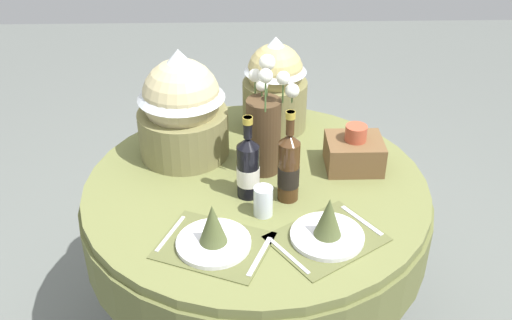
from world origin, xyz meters
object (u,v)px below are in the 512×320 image
Objects in this scene: wine_bottle_left at (289,167)px; tumbler_mid at (263,201)px; gift_tub_back_centre at (275,81)px; wine_bottle_centre at (248,167)px; place_setting_left at (213,234)px; dining_table at (256,216)px; woven_basket_side_right at (354,152)px; flower_vase at (264,128)px; gift_tub_back_left at (182,102)px; place_setting_right at (328,227)px.

tumbler_mid is (-0.09, -0.09, -0.08)m from wine_bottle_left.
wine_bottle_centre is at bearing -103.32° from gift_tub_back_centre.
gift_tub_back_centre is (0.23, 0.78, 0.17)m from place_setting_left.
gift_tub_back_centre is (0.09, 0.43, 0.37)m from dining_table.
woven_basket_side_right is at bearing 15.19° from dining_table.
flower_vase is at bearing 70.67° from dining_table.
place_setting_left is at bearing -112.37° from dining_table.
tumbler_mid is at bearing -140.80° from woven_basket_side_right.
dining_table is 0.57m from gift_tub_back_centre.
gift_tub_back_left reaches higher than place_setting_left.
place_setting_right is 0.48m from flower_vase.
gift_tub_back_left reaches higher than woven_basket_side_right.
woven_basket_side_right is (0.41, 0.18, -0.05)m from wine_bottle_centre.
dining_table is 3.74× the size of wine_bottle_left.
woven_basket_side_right reaches higher than dining_table.
place_setting_left is 0.91× the size of flower_vase.
gift_tub_back_centre reaches higher than woven_basket_side_right.
woven_basket_side_right is (0.34, 0.01, -0.11)m from flower_vase.
tumbler_mid is at bearing -54.02° from gift_tub_back_left.
place_setting_left is 0.31m from wine_bottle_centre.
woven_basket_side_right is at bearing 36.94° from wine_bottle_left.
flower_vase reaches higher than gift_tub_back_centre.
tumbler_mid is at bearing -92.83° from flower_vase.
flower_vase is at bearing 111.94° from wine_bottle_left.
flower_vase is (0.03, 0.09, 0.33)m from dining_table.
gift_tub_back_centre is 0.46m from woven_basket_side_right.
flower_vase is 1.12× the size of gift_tub_back_centre.
wine_bottle_left is at bearing -41.69° from dining_table.
flower_vase is 2.14× the size of woven_basket_side_right.
flower_vase reaches higher than tumbler_mid.
flower_vase is at bearing 114.14° from place_setting_right.
place_setting_left is 1.31× the size of wine_bottle_centre.
wine_bottle_centre is at bearing -112.15° from dining_table.
gift_tub_back_centre reaches higher than dining_table.
wine_bottle_left is at bearing 45.04° from tumbler_mid.
dining_table is at bearing -101.71° from gift_tub_back_centre.
place_setting_left is at bearing -112.43° from wine_bottle_centre.
wine_bottle_left is at bearing -9.46° from wine_bottle_centre.
wine_bottle_left reaches higher than wine_bottle_centre.
wine_bottle_centre is at bearing 170.54° from wine_bottle_left.
dining_table is 2.86× the size of flower_vase.
flower_vase reaches higher than wine_bottle_centre.
place_setting_right is 1.35× the size of wine_bottle_centre.
dining_table is 0.35m from flower_vase.
gift_tub_back_left is (-0.13, 0.57, 0.18)m from place_setting_left.
dining_table is 3.20× the size of gift_tub_back_centre.
wine_bottle_centre is at bearing 67.57° from place_setting_left.
wine_bottle_centre is 1.49× the size of woven_basket_side_right.
gift_tub_back_left is (-0.39, 0.32, 0.09)m from wine_bottle_left.
gift_tub_back_left reaches higher than dining_table.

